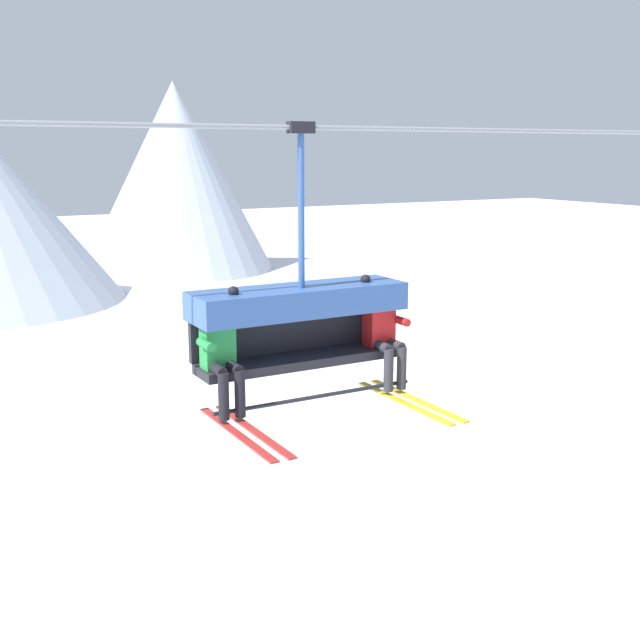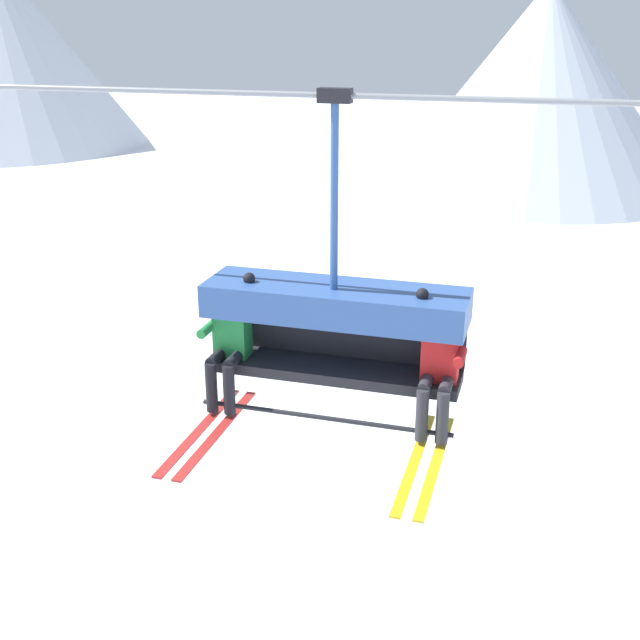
# 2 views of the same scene
# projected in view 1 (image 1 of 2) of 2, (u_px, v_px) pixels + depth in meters

# --- Properties ---
(mountain_peak_east) EXTENTS (13.63, 13.63, 13.22)m
(mountain_peak_east) POSITION_uv_depth(u_px,v_px,m) (176.00, 177.00, 56.96)
(mountain_peak_east) COLOR silver
(mountain_peak_east) RESTS_ON ground_plane
(lift_cable) EXTENTS (19.01, 0.05, 0.05)m
(lift_cable) POSITION_uv_depth(u_px,v_px,m) (487.00, 130.00, 9.40)
(lift_cable) COLOR gray
(chairlift_chair) EXTENTS (2.40, 0.74, 2.88)m
(chairlift_chair) POSITION_uv_depth(u_px,v_px,m) (298.00, 313.00, 8.68)
(chairlift_chair) COLOR #232328
(skier_green) EXTENTS (0.48, 1.70, 1.34)m
(skier_green) POSITION_uv_depth(u_px,v_px,m) (223.00, 353.00, 8.08)
(skier_green) COLOR #23843D
(skier_red) EXTENTS (0.48, 1.70, 1.34)m
(skier_red) POSITION_uv_depth(u_px,v_px,m) (384.00, 332.00, 9.03)
(skier_red) COLOR red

